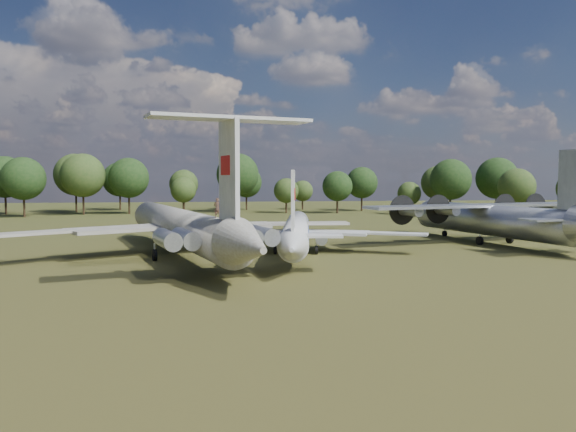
{
  "coord_description": "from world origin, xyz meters",
  "views": [
    {
      "loc": [
        4.42,
        -64.15,
        9.47
      ],
      "look_at": [
        12.45,
        -0.71,
        5.0
      ],
      "focal_mm": 35.0,
      "sensor_mm": 36.0,
      "label": 1
    }
  ],
  "objects": [
    {
      "name": "il62_airliner",
      "position": [
        -0.06,
        3.13,
        2.84
      ],
      "size": [
        59.12,
        68.16,
        5.68
      ],
      "primitive_type": null,
      "rotation": [
        0.0,
        0.0,
        0.29
      ],
      "color": "silver",
      "rests_on": "ground"
    },
    {
      "name": "person_on_il62",
      "position": [
        4.44,
        -12.13,
        6.61
      ],
      "size": [
        0.73,
        0.52,
        1.86
      ],
      "primitive_type": "imported",
      "rotation": [
        0.0,
        0.0,
        3.02
      ],
      "color": "#8E6148",
      "rests_on": "il62_airliner"
    },
    {
      "name": "an12_transport",
      "position": [
        42.94,
        11.16,
        2.76
      ],
      "size": [
        46.75,
        49.95,
        5.53
      ],
      "primitive_type": null,
      "rotation": [
        0.0,
        0.0,
        0.25
      ],
      "color": "#A7AAAF",
      "rests_on": "ground"
    },
    {
      "name": "tu104_jet",
      "position": [
        14.1,
        4.36,
        2.15
      ],
      "size": [
        38.64,
        47.53,
        4.29
      ],
      "primitive_type": null,
      "rotation": [
        0.0,
        0.0,
        -0.16
      ],
      "color": "silver",
      "rests_on": "ground"
    },
    {
      "name": "ground",
      "position": [
        0.0,
        0.0,
        0.0
      ],
      "size": [
        300.0,
        300.0,
        0.0
      ],
      "primitive_type": "plane",
      "color": "#283D14",
      "rests_on": "ground"
    }
  ]
}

